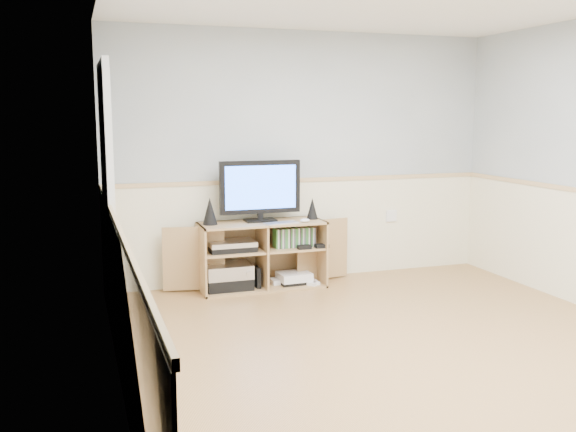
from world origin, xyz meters
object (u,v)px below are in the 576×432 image
(media_cabinet, at_px, (260,253))
(monitor, at_px, (260,189))
(game_consoles, at_px, (293,278))
(keyboard, at_px, (281,223))

(media_cabinet, relative_size, monitor, 2.37)
(monitor, xyz_separation_m, game_consoles, (0.31, -0.06, -0.90))
(media_cabinet, relative_size, keyboard, 5.79)
(keyboard, relative_size, game_consoles, 0.73)
(media_cabinet, height_order, game_consoles, media_cabinet)
(media_cabinet, bearing_deg, monitor, -90.00)
(media_cabinet, distance_m, monitor, 0.64)
(media_cabinet, xyz_separation_m, keyboard, (0.15, -0.19, 0.32))
(media_cabinet, distance_m, keyboard, 0.41)
(keyboard, height_order, game_consoles, keyboard)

